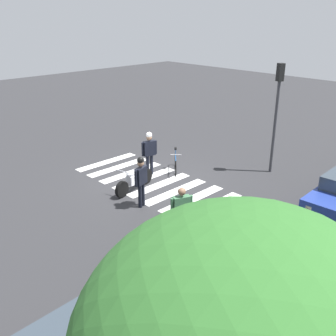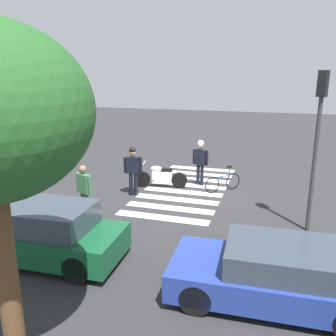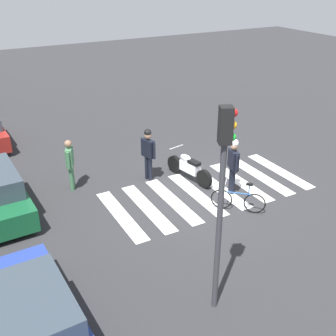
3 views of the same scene
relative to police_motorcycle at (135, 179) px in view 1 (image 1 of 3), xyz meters
The scene contains 9 objects.
ground_plane 1.13m from the police_motorcycle, behind, with size 60.00×60.00×0.00m, color #2B2B2D.
police_motorcycle is the anchor object (origin of this frame).
leaning_bicycle 2.51m from the police_motorcycle, behind, with size 1.19×1.23×0.99m.
officer_on_foot 1.56m from the police_motorcycle, 60.48° to the left, with size 0.68×0.33×1.89m.
officer_by_motorcycle 1.77m from the police_motorcycle, 152.48° to the right, with size 0.68×0.33×1.90m.
pedestrian_bystander 4.05m from the police_motorcycle, 70.96° to the left, with size 0.65×0.39×1.76m.
crosswalk_stripes 1.12m from the police_motorcycle, behind, with size 3.13×6.75×0.01m.
car_green_compact 6.45m from the police_motorcycle, 80.54° to the left, with size 4.30×1.94×1.43m.
traffic_light_pole 6.61m from the police_motorcycle, 154.17° to the left, with size 0.32×0.36×4.62m.
Camera 1 is at (9.72, 10.96, 6.48)m, focal length 41.57 mm.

